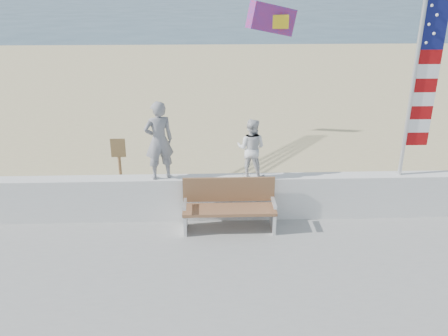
{
  "coord_description": "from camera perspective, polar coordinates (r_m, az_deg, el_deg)",
  "views": [
    {
      "loc": [
        -0.09,
        -6.69,
        4.82
      ],
      "look_at": [
        0.2,
        1.8,
        1.35
      ],
      "focal_mm": 38.0,
      "sensor_mm": 36.0,
      "label": 1
    }
  ],
  "objects": [
    {
      "name": "seawall",
      "position": [
        9.65,
        -1.23,
        -3.53
      ],
      "size": [
        30.0,
        0.35,
        0.9
      ],
      "primitive_type": "cube",
      "color": "white",
      "rests_on": "boardwalk"
    },
    {
      "name": "parafoil_kite",
      "position": [
        10.17,
        5.86,
        17.38
      ],
      "size": [
        1.09,
        0.63,
        0.73
      ],
      "color": "red",
      "rests_on": "ground"
    },
    {
      "name": "child",
      "position": [
        9.28,
        3.29,
        2.37
      ],
      "size": [
        0.69,
        0.61,
        1.19
      ],
      "primitive_type": "imported",
      "rotation": [
        0.0,
        0.0,
        2.82
      ],
      "color": "silver",
      "rests_on": "seawall"
    },
    {
      "name": "flag",
      "position": [
        9.73,
        22.52,
        9.73
      ],
      "size": [
        0.5,
        0.08,
        3.5
      ],
      "color": "silver",
      "rests_on": "seawall"
    },
    {
      "name": "bench",
      "position": [
        9.22,
        0.62,
        -4.4
      ],
      "size": [
        1.8,
        0.57,
        1.0
      ],
      "color": "#936140",
      "rests_on": "boardwalk"
    },
    {
      "name": "ground",
      "position": [
        8.25,
        -0.99,
        -13.55
      ],
      "size": [
        220.0,
        220.0,
        0.0
      ],
      "primitive_type": "plane",
      "color": "#2D495B",
      "rests_on": "ground"
    },
    {
      "name": "sand",
      "position": [
        16.4,
        -1.57,
        5.26
      ],
      "size": [
        90.0,
        40.0,
        0.08
      ],
      "primitive_type": "cube",
      "color": "#CABA86",
      "rests_on": "ground"
    },
    {
      "name": "sign",
      "position": [
        10.71,
        -12.45,
        0.46
      ],
      "size": [
        0.32,
        0.07,
        1.46
      ],
      "color": "olive",
      "rests_on": "sand"
    },
    {
      "name": "adult",
      "position": [
        9.23,
        -7.84,
        3.29
      ],
      "size": [
        0.66,
        0.54,
        1.56
      ],
      "primitive_type": "imported",
      "rotation": [
        0.0,
        0.0,
        3.48
      ],
      "color": "gray",
      "rests_on": "seawall"
    }
  ]
}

